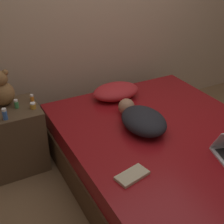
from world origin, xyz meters
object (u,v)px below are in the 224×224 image
at_px(pillow, 116,91).
at_px(bottle_orange, 32,98).
at_px(bottle_amber, 33,106).
at_px(book, 132,175).
at_px(person_lying, 142,119).
at_px(teddy_bear, 2,90).
at_px(bottle_blue, 5,114).
at_px(bottle_green, 16,104).

distance_m(pillow, bottle_orange, 0.87).
relative_size(bottle_orange, bottle_amber, 1.33).
xyz_separation_m(bottle_orange, book, (0.37, -1.17, -0.17)).
distance_m(bottle_orange, book, 1.24).
bearing_deg(person_lying, teddy_bear, 145.77).
relative_size(pillow, bottle_amber, 8.82).
bearing_deg(bottle_blue, pillow, 8.27).
xyz_separation_m(pillow, person_lying, (-0.08, -0.62, 0.01)).
xyz_separation_m(teddy_bear, bottle_amber, (0.21, -0.20, -0.12)).
height_order(bottle_orange, bottle_amber, bottle_orange).
bearing_deg(book, person_lying, 51.63).
height_order(bottle_blue, book, bottle_blue).
height_order(bottle_orange, bottle_blue, bottle_blue).
bearing_deg(teddy_bear, person_lying, -35.45).
distance_m(person_lying, bottle_blue, 1.16).
relative_size(person_lying, bottle_amber, 11.14).
bearing_deg(teddy_bear, book, -63.73).
relative_size(teddy_bear, bottle_green, 4.05).
distance_m(teddy_bear, bottle_green, 0.18).
distance_m(bottle_orange, bottle_green, 0.16).
bearing_deg(pillow, person_lying, -97.01).
xyz_separation_m(bottle_orange, bottle_green, (-0.15, -0.05, 0.00)).
xyz_separation_m(bottle_green, book, (0.53, -1.12, -0.17)).
distance_m(pillow, person_lying, 0.62).
bearing_deg(bottle_green, bottle_blue, -129.76).
distance_m(person_lying, bottle_orange, 1.03).
xyz_separation_m(person_lying, bottle_amber, (-0.81, 0.53, 0.09)).
bearing_deg(bottle_amber, bottle_blue, -163.40).
bearing_deg(bottle_blue, person_lying, -22.98).
bearing_deg(bottle_blue, teddy_bear, 80.90).
xyz_separation_m(pillow, bottle_amber, (-0.89, -0.09, 0.10)).
distance_m(bottle_green, bottle_blue, 0.20).
distance_m(teddy_bear, book, 1.42).
bearing_deg(teddy_bear, bottle_orange, -17.27).
bearing_deg(person_lying, bottle_green, 148.22).
relative_size(person_lying, teddy_bear, 1.91).
bearing_deg(bottle_amber, teddy_bear, 136.70).
bearing_deg(bottle_blue, book, -55.80).
bearing_deg(person_lying, book, -127.15).
bearing_deg(teddy_bear, pillow, -5.70).
distance_m(bottle_orange, bottle_blue, 0.35).
height_order(bottle_amber, book, bottle_amber).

